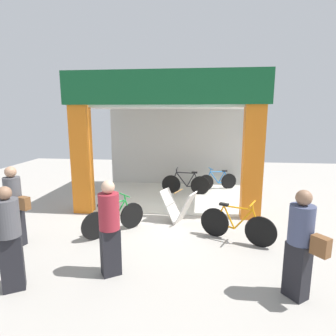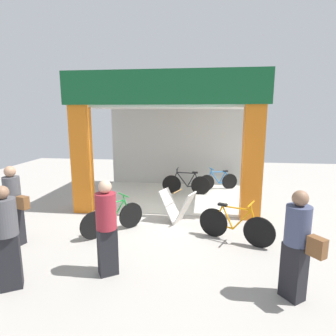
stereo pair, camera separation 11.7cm
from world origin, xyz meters
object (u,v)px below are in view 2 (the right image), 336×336
object	(u,v)px
bicycle_inside_0	(186,184)
bicycle_parked_1	(235,225)
sandwich_board_sign	(177,207)
bicycle_parked_0	(113,219)
bicycle_inside_1	(218,181)
pedestrian_3	(107,227)
pedestrian_0	(14,205)
pedestrian_1	(297,244)
pedestrian_2	(7,237)

from	to	relation	value
bicycle_inside_0	bicycle_parked_1	world-z (taller)	bicycle_parked_1
sandwich_board_sign	bicycle_parked_0	bearing A→B (deg)	-148.94
bicycle_inside_1	bicycle_parked_0	bearing A→B (deg)	-122.13
sandwich_board_sign	pedestrian_3	bearing A→B (deg)	-111.32
bicycle_inside_1	sandwich_board_sign	distance (m)	3.55
bicycle_inside_1	sandwich_board_sign	bearing A→B (deg)	-109.87
bicycle_parked_1	pedestrian_3	world-z (taller)	pedestrian_3
bicycle_parked_0	pedestrian_0	world-z (taller)	pedestrian_0
pedestrian_1	pedestrian_3	world-z (taller)	pedestrian_1
bicycle_inside_0	sandwich_board_sign	bearing A→B (deg)	-91.49
sandwich_board_sign	pedestrian_3	distance (m)	2.74
sandwich_board_sign	pedestrian_3	xyz separation A→B (m)	(-0.98, -2.52, 0.45)
pedestrian_1	bicycle_parked_1	bearing A→B (deg)	109.67
pedestrian_0	sandwich_board_sign	bearing A→B (deg)	26.85
bicycle_inside_0	pedestrian_0	xyz separation A→B (m)	(-3.36, -4.27, 0.52)
bicycle_parked_0	pedestrian_2	bearing A→B (deg)	-113.08
pedestrian_0	pedestrian_1	distance (m)	5.43
sandwich_board_sign	pedestrian_1	distance (m)	3.50
bicycle_inside_1	sandwich_board_sign	world-z (taller)	sandwich_board_sign
bicycle_parked_1	pedestrian_2	size ratio (longest dim) A/B	0.92
bicycle_parked_1	pedestrian_1	xyz separation A→B (m)	(0.67, -1.87, 0.51)
pedestrian_1	pedestrian_2	size ratio (longest dim) A/B	1.00
bicycle_parked_1	pedestrian_0	size ratio (longest dim) A/B	0.91
pedestrian_0	pedestrian_1	xyz separation A→B (m)	(5.30, -1.16, -0.00)
pedestrian_2	bicycle_parked_0	bearing A→B (deg)	66.92
bicycle_inside_1	pedestrian_0	xyz separation A→B (m)	(-4.49, -5.00, 0.56)
pedestrian_0	pedestrian_3	world-z (taller)	pedestrian_0
bicycle_inside_0	sandwich_board_sign	size ratio (longest dim) A/B	1.72
bicycle_inside_1	pedestrian_1	xyz separation A→B (m)	(0.81, -6.17, 0.56)
bicycle_parked_1	bicycle_inside_0	bearing A→B (deg)	109.68
bicycle_inside_0	bicycle_parked_0	size ratio (longest dim) A/B	1.37
bicycle_inside_1	bicycle_parked_0	distance (m)	4.96
bicycle_parked_1	bicycle_inside_1	bearing A→B (deg)	91.86
sandwich_board_sign	pedestrian_2	distance (m)	3.94
bicycle_inside_1	bicycle_parked_1	distance (m)	4.30
sandwich_board_sign	bicycle_inside_1	bearing A→B (deg)	70.13
bicycle_parked_0	pedestrian_1	bearing A→B (deg)	-29.75
bicycle_inside_1	pedestrian_1	size ratio (longest dim) A/B	0.84
sandwich_board_sign	pedestrian_3	world-z (taller)	pedestrian_3
bicycle_inside_1	pedestrian_2	xyz separation A→B (m)	(-3.59, -6.44, 0.55)
bicycle_inside_0	bicycle_inside_1	world-z (taller)	bicycle_inside_0
bicycle_parked_1	pedestrian_1	bearing A→B (deg)	-70.33
bicycle_parked_0	bicycle_parked_1	world-z (taller)	bicycle_parked_1
sandwich_board_sign	pedestrian_0	size ratio (longest dim) A/B	0.57
bicycle_parked_0	pedestrian_2	size ratio (longest dim) A/B	0.72
bicycle_inside_0	pedestrian_2	xyz separation A→B (m)	(-2.45, -5.71, 0.51)
bicycle_inside_1	bicycle_parked_1	bearing A→B (deg)	-88.14
bicycle_inside_0	pedestrian_0	world-z (taller)	pedestrian_0
bicycle_inside_1	bicycle_parked_1	world-z (taller)	bicycle_parked_1
bicycle_parked_0	pedestrian_3	bearing A→B (deg)	-74.88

